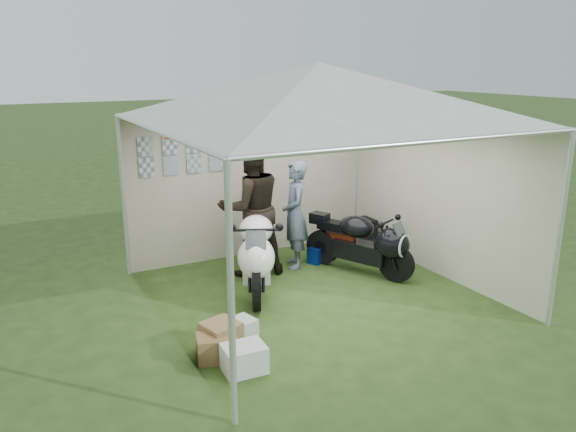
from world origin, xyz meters
name	(u,v)px	position (x,y,z in m)	size (l,w,h in m)	color
ground	(316,296)	(0.00, 0.00, 0.00)	(80.00, 80.00, 0.00)	#2A4319
canopy_tent	(317,99)	(0.00, 0.03, 2.58)	(5.66, 5.66, 3.00)	silver
motorcycle_white	(256,250)	(-0.60, 0.57, 0.57)	(1.12, 1.95, 1.03)	black
motorcycle_black	(364,242)	(1.04, 0.40, 0.49)	(0.95, 1.65, 0.87)	black
paddock_stand	(318,254)	(0.70, 1.13, 0.12)	(0.33, 0.20, 0.25)	#0E35B6
person_dark_jacket	(251,208)	(-0.40, 1.17, 0.99)	(0.96, 0.75, 1.98)	black
person_blue_jacket	(295,215)	(0.30, 1.14, 0.81)	(0.59, 0.39, 1.62)	slate
equipment_box	(359,233)	(1.70, 1.45, 0.24)	(0.47, 0.38, 0.47)	black
crate_0	(244,358)	(-1.59, -1.26, 0.14)	(0.42, 0.33, 0.28)	silver
crate_1	(221,336)	(-1.64, -0.76, 0.16)	(0.36, 0.36, 0.32)	olive
crate_2	(240,330)	(-1.37, -0.65, 0.12)	(0.33, 0.28, 0.24)	silver
crate_3	(217,348)	(-1.75, -0.92, 0.14)	(0.41, 0.29, 0.27)	brown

